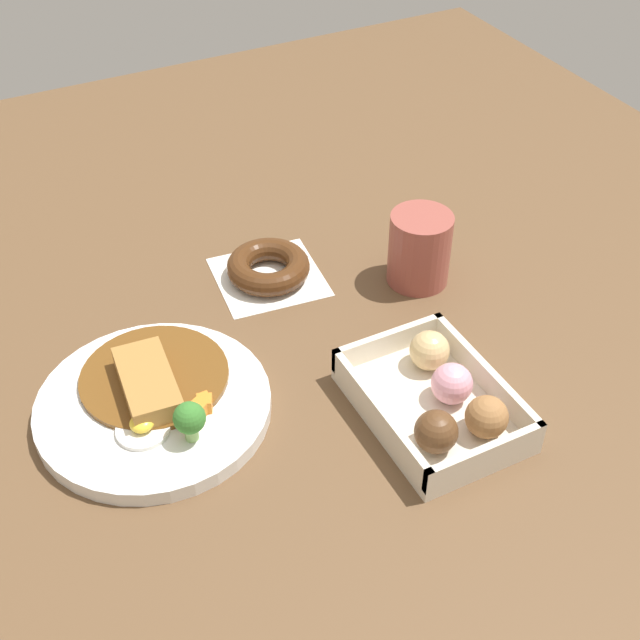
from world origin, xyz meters
The scene contains 5 objects.
ground_plane centered at (0.00, 0.00, 0.00)m, with size 1.60×1.60×0.00m, color brown.
curry_plate centered at (-0.03, 0.16, 0.01)m, with size 0.25×0.25×0.06m.
donut_box centered at (-0.17, -0.11, 0.02)m, with size 0.20×0.14×0.06m.
chocolate_ring_donut centered at (0.13, -0.05, 0.02)m, with size 0.14×0.14×0.03m.
coffee_mug centered at (0.04, -0.22, 0.05)m, with size 0.08×0.08×0.10m, color #9E4C42.
Camera 1 is at (-0.67, 0.29, 0.67)m, focal length 47.66 mm.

